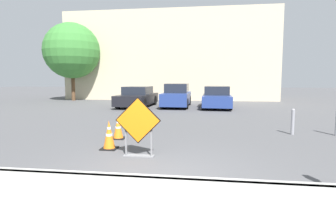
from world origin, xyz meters
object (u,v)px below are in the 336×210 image
object	(u,v)px
parked_car_third	(217,98)
parked_car_nearest	(138,97)
traffic_cone_nearest	(109,135)
bollard_nearest	(293,121)
traffic_cone_second	(118,128)
road_closed_sign	(138,125)
parked_car_second	(177,96)

from	to	relation	value
parked_car_third	parked_car_nearest	bearing A→B (deg)	2.50
traffic_cone_nearest	parked_car_third	xyz separation A→B (m)	(3.41, 10.93, 0.28)
parked_car_nearest	bollard_nearest	world-z (taller)	parked_car_nearest
traffic_cone_second	bollard_nearest	distance (m)	5.86
traffic_cone_nearest	bollard_nearest	size ratio (longest dim) A/B	0.87
road_closed_sign	traffic_cone_second	distance (m)	2.19
parked_car_second	bollard_nearest	distance (m)	9.84
traffic_cone_nearest	parked_car_nearest	world-z (taller)	parked_car_nearest
parked_car_nearest	parked_car_third	distance (m)	5.38
parked_car_nearest	bollard_nearest	distance (m)	11.18
traffic_cone_nearest	bollard_nearest	bearing A→B (deg)	25.20
road_closed_sign	parked_car_nearest	size ratio (longest dim) A/B	0.31
road_closed_sign	traffic_cone_second	world-z (taller)	road_closed_sign
parked_car_nearest	bollard_nearest	bearing A→B (deg)	135.42
traffic_cone_nearest	traffic_cone_second	bearing A→B (deg)	97.31
bollard_nearest	traffic_cone_nearest	bearing A→B (deg)	-154.80
traffic_cone_second	bollard_nearest	xyz separation A→B (m)	(5.70, 1.37, 0.12)
parked_car_nearest	parked_car_second	world-z (taller)	parked_car_second
traffic_cone_second	traffic_cone_nearest	bearing A→B (deg)	-82.69
road_closed_sign	traffic_cone_second	size ratio (longest dim) A/B	2.03
traffic_cone_second	parked_car_second	size ratio (longest dim) A/B	0.17
traffic_cone_second	parked_car_third	xyz separation A→B (m)	(3.57, 9.70, 0.31)
parked_car_second	parked_car_third	distance (m)	2.70
traffic_cone_nearest	traffic_cone_second	xyz separation A→B (m)	(-0.16, 1.24, -0.03)
parked_car_third	bollard_nearest	bearing A→B (deg)	106.41
road_closed_sign	bollard_nearest	xyz separation A→B (m)	(4.58, 3.20, -0.31)
traffic_cone_second	parked_car_third	size ratio (longest dim) A/B	0.16
road_closed_sign	parked_car_second	bearing A→B (deg)	91.17
traffic_cone_nearest	bollard_nearest	xyz separation A→B (m)	(5.54, 2.61, 0.09)
road_closed_sign	parked_car_third	bearing A→B (deg)	78.00
road_closed_sign	traffic_cone_nearest	size ratio (longest dim) A/B	1.88
traffic_cone_nearest	traffic_cone_second	distance (m)	1.25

